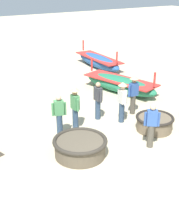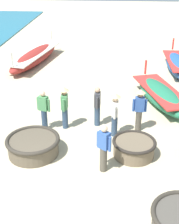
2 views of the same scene
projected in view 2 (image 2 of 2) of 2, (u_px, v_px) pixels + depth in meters
ground_plane at (33, 208)px, 8.15m from camera, size 80.00×80.00×0.00m
coracle_far_left at (134, 147)px, 10.14m from camera, size 1.43×1.43×0.57m
coracle_nearest at (33, 145)px, 10.21m from camera, size 1.78×1.78×0.61m
long_boat_green_hull at (177, 64)px, 17.42m from camera, size 1.15×4.29×1.39m
long_boat_white_hull at (35, 57)px, 18.72m from camera, size 2.32×6.01×1.42m
long_boat_blue_hull at (161, 95)px, 13.66m from camera, size 2.37×4.34×1.38m
fisherman_with_hat at (104, 147)px, 9.19m from camera, size 0.44×0.38×1.57m
fisherman_by_coracle at (65, 105)px, 11.47m from camera, size 0.36×0.53×1.67m
fisherman_standing_right at (139, 107)px, 11.29m from camera, size 0.53×0.36×1.67m
fisherman_standing_left at (97, 106)px, 11.71m from camera, size 0.23×0.53×1.57m
fisherman_hauling at (44, 109)px, 11.41m from camera, size 0.51×0.31×1.57m
fisherman_crouching at (115, 112)px, 10.97m from camera, size 0.36×0.53×1.67m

